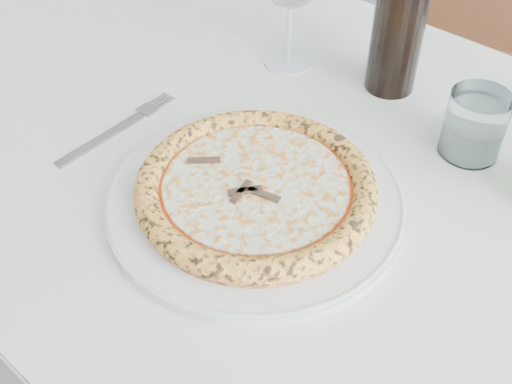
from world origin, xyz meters
TOP-DOWN VIEW (x-y plane):
  - dining_table at (-0.18, 0.17)m, footprint 1.45×0.89m
  - chair_far at (-0.24, 1.00)m, footprint 0.52×0.52m
  - plate at (-0.18, 0.07)m, footprint 0.35×0.35m
  - pizza at (-0.18, 0.07)m, footprint 0.28×0.28m
  - fork at (-0.42, 0.06)m, footprint 0.03×0.20m
  - tumbler at (-0.03, 0.32)m, footprint 0.08×0.08m
  - wine_bottle at (-0.19, 0.38)m, footprint 0.07×0.07m

SIDE VIEW (x-z plane):
  - chair_far at x=-0.24m, z-range 0.07..1.00m
  - dining_table at x=-0.18m, z-range 0.29..1.04m
  - fork at x=-0.42m, z-range 0.76..0.76m
  - plate at x=-0.18m, z-range 0.76..0.77m
  - pizza at x=-0.18m, z-range 0.77..0.80m
  - tumbler at x=-0.03m, z-range 0.75..0.84m
  - wine_bottle at x=-0.19m, z-range 0.73..1.03m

